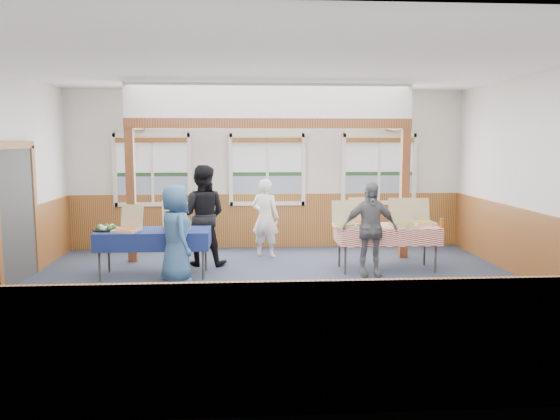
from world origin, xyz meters
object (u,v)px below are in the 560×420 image
Objects in this scene: person_grey at (370,229)px; woman_white at (265,218)px; man_blue at (176,234)px; table_right at (387,229)px; woman_black at (202,215)px; table_left at (154,233)px.

woman_white is at bearing 136.31° from person_grey.
person_grey reaches higher than man_blue.
person_grey is at bearing -136.14° from table_right.
woman_white is at bearing -143.37° from woman_black.
man_blue is 0.99× the size of person_grey.
woman_white is at bearing -62.72° from man_blue.
table_left is at bearing 176.87° from person_grey.
woman_white reaches higher than table_left.
man_blue is at bearing 83.83° from woman_black.
table_right is at bearing 177.91° from woman_black.
woman_black reaches higher than table_right.
woman_black is 1.16× the size of man_blue.
person_grey reaches higher than table_right.
person_grey is at bearing 159.61° from woman_white.
woman_white is 0.84× the size of woman_black.
woman_black reaches higher than person_grey.
table_right is 2.34m from woman_white.
table_left is at bearing -177.22° from table_right.
person_grey is (-0.38, -0.36, 0.07)m from table_right.
woman_black is at bearing -38.84° from man_blue.
table_right is 1.15× the size of woman_white.
table_left is 2.30m from woman_white.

